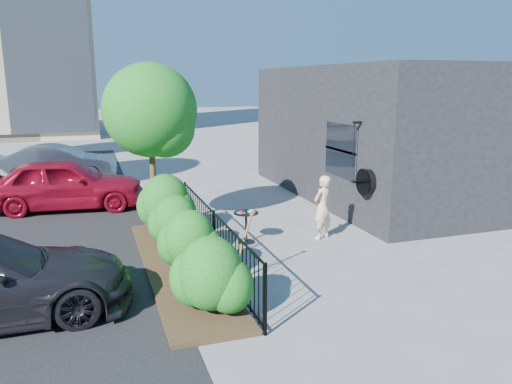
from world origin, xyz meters
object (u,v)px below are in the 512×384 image
object	(u,v)px
woman	(322,207)
car_red	(65,184)
patio_tree	(153,116)
cafe_table	(246,222)
car_silver	(59,163)
shovel	(241,251)

from	to	relation	value
woman	car_red	size ratio (longest dim) A/B	0.34
patio_tree	woman	xyz separation A→B (m)	(3.51, -1.89, -2.02)
woman	car_red	world-z (taller)	woman
cafe_table	car_silver	size ratio (longest dim) A/B	0.19
woman	cafe_table	bearing A→B (deg)	-33.48
woman	shovel	bearing A→B (deg)	10.87
car_red	woman	bearing A→B (deg)	-123.74
cafe_table	shovel	world-z (taller)	shovel
shovel	cafe_table	bearing A→B (deg)	70.05
woman	patio_tree	bearing A→B (deg)	-53.87
woman	car_silver	xyz separation A→B (m)	(-6.06, 9.21, -0.08)
cafe_table	car_red	bearing A→B (deg)	131.12
patio_tree	shovel	size ratio (longest dim) A/B	2.99
patio_tree	car_silver	distance (m)	8.04
cafe_table	woman	world-z (taller)	woman
woman	car_red	distance (m)	7.42
patio_tree	cafe_table	world-z (taller)	patio_tree
cafe_table	shovel	xyz separation A→B (m)	(-0.77, -2.11, 0.09)
patio_tree	woman	world-z (taller)	patio_tree
cafe_table	car_silver	distance (m)	9.95
car_red	car_silver	distance (m)	4.47
shovel	car_red	distance (m)	7.34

